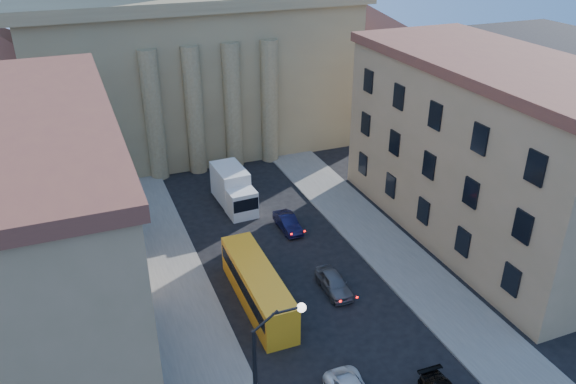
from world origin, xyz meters
name	(u,v)px	position (x,y,z in m)	size (l,w,h in m)	color
sidewalk_left	(192,334)	(-8.50, 18.00, 0.07)	(5.00, 60.00, 0.15)	#625E59
sidewalk_right	(416,276)	(8.50, 18.00, 0.07)	(5.00, 60.00, 0.15)	#625E59
church	(182,32)	(0.00, 55.47, 11.88)	(68.02, 28.76, 36.60)	#7C6B4C
building_left	(27,232)	(-17.00, 22.00, 7.42)	(11.60, 26.60, 14.70)	#A2815F
building_right	(489,150)	(17.00, 22.00, 7.42)	(11.60, 26.60, 14.70)	#A2815F
street_lamp	(266,374)	(-6.97, 8.00, 5.29)	(2.62, 0.44, 8.83)	black
car_right_far	(334,283)	(2.03, 18.82, 0.68)	(1.61, 4.01, 1.37)	#525358
car_right_distant	(288,223)	(2.19, 28.11, 0.64)	(1.36, 3.91, 1.29)	black
city_bus	(257,286)	(-3.50, 19.49, 1.50)	(2.32, 9.92, 2.79)	orange
box_truck	(234,190)	(-0.80, 33.98, 1.64)	(2.76, 6.40, 3.45)	silver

